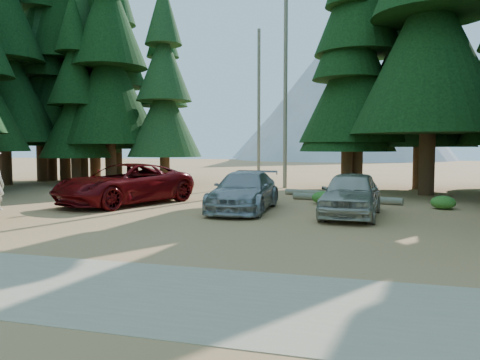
# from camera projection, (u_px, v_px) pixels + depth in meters

# --- Properties ---
(ground) EXTENTS (160.00, 160.00, 0.00)m
(ground) POSITION_uv_depth(u_px,v_px,m) (178.00, 225.00, 14.77)
(ground) COLOR #9F7743
(ground) RESTS_ON ground
(gravel_strip) EXTENTS (26.00, 3.50, 0.01)m
(gravel_strip) POSITION_uv_depth(u_px,v_px,m) (36.00, 282.00, 8.53)
(gravel_strip) COLOR tan
(gravel_strip) RESTS_ON ground
(forest_belt_north) EXTENTS (36.00, 7.00, 22.00)m
(forest_belt_north) POSITION_uv_depth(u_px,v_px,m) (274.00, 187.00, 29.18)
(forest_belt_north) COLOR black
(forest_belt_north) RESTS_ON ground
(snag_front) EXTENTS (0.24, 0.24, 12.00)m
(snag_front) POSITION_uv_depth(u_px,v_px,m) (285.00, 88.00, 28.06)
(snag_front) COLOR #6F6859
(snag_front) RESTS_ON ground
(snag_back) EXTENTS (0.20, 0.20, 10.00)m
(snag_back) POSITION_uv_depth(u_px,v_px,m) (259.00, 108.00, 30.11)
(snag_back) COLOR #6F6859
(snag_back) RESTS_ON ground
(mountain_peak) EXTENTS (48.00, 50.00, 28.00)m
(mountain_peak) POSITION_uv_depth(u_px,v_px,m) (332.00, 99.00, 99.30)
(mountain_peak) COLOR gray
(mountain_peak) RESTS_ON ground
(red_pickup) EXTENTS (4.90, 6.95, 1.76)m
(red_pickup) POSITION_uv_depth(u_px,v_px,m) (125.00, 184.00, 20.17)
(red_pickup) COLOR #58070A
(red_pickup) RESTS_ON ground
(silver_minivan_center) EXTENTS (2.29, 5.27, 1.51)m
(silver_minivan_center) POSITION_uv_depth(u_px,v_px,m) (244.00, 191.00, 18.11)
(silver_minivan_center) COLOR #93969A
(silver_minivan_center) RESTS_ON ground
(silver_minivan_right) EXTENTS (2.19, 4.84, 1.61)m
(silver_minivan_right) POSITION_uv_depth(u_px,v_px,m) (351.00, 194.00, 16.61)
(silver_minivan_right) COLOR #ADA799
(silver_minivan_right) RESTS_ON ground
(log_left) EXTENTS (3.49, 1.44, 0.26)m
(log_left) POSITION_uv_depth(u_px,v_px,m) (147.00, 193.00, 24.13)
(log_left) COLOR #6F6859
(log_left) RESTS_ON ground
(log_mid) EXTENTS (3.50, 1.47, 0.30)m
(log_mid) POSITION_uv_depth(u_px,v_px,m) (318.00, 193.00, 23.48)
(log_mid) COLOR #6F6859
(log_mid) RESTS_ON ground
(log_right) EXTENTS (4.93, 1.51, 0.32)m
(log_right) POSITION_uv_depth(u_px,v_px,m) (345.00, 199.00, 21.01)
(log_right) COLOR #6F6859
(log_right) RESTS_ON ground
(shrub_far_left) EXTENTS (0.86, 0.86, 0.47)m
(shrub_far_left) POSITION_uv_depth(u_px,v_px,m) (109.00, 188.00, 25.86)
(shrub_far_left) COLOR #246B20
(shrub_far_left) RESTS_ON ground
(shrub_left) EXTENTS (1.14, 1.14, 0.63)m
(shrub_left) POSITION_uv_depth(u_px,v_px,m) (168.00, 192.00, 22.42)
(shrub_left) COLOR #246B20
(shrub_left) RESTS_ON ground
(shrub_center_left) EXTENTS (1.04, 1.04, 0.57)m
(shrub_center_left) POSITION_uv_depth(u_px,v_px,m) (232.00, 190.00, 23.63)
(shrub_center_left) COLOR #246B20
(shrub_center_left) RESTS_ON ground
(shrub_center_right) EXTENTS (1.01, 1.01, 0.56)m
(shrub_center_right) POSITION_uv_depth(u_px,v_px,m) (323.00, 198.00, 20.31)
(shrub_center_right) COLOR #246B20
(shrub_center_right) RESTS_ON ground
(shrub_right) EXTENTS (1.06, 1.06, 0.58)m
(shrub_right) POSITION_uv_depth(u_px,v_px,m) (264.00, 195.00, 21.40)
(shrub_right) COLOR #246B20
(shrub_right) RESTS_ON ground
(shrub_far_right) EXTENTS (1.04, 1.04, 0.57)m
(shrub_far_right) POSITION_uv_depth(u_px,v_px,m) (352.00, 193.00, 22.12)
(shrub_far_right) COLOR #246B20
(shrub_far_right) RESTS_ON ground
(shrub_edge_west) EXTENTS (0.97, 0.97, 0.54)m
(shrub_edge_west) POSITION_uv_depth(u_px,v_px,m) (87.00, 190.00, 23.85)
(shrub_edge_west) COLOR #246B20
(shrub_edge_west) RESTS_ON ground
(shrub_edge_east) EXTENTS (0.96, 0.96, 0.53)m
(shrub_edge_east) POSITION_uv_depth(u_px,v_px,m) (443.00, 202.00, 18.64)
(shrub_edge_east) COLOR #246B20
(shrub_edge_east) RESTS_ON ground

